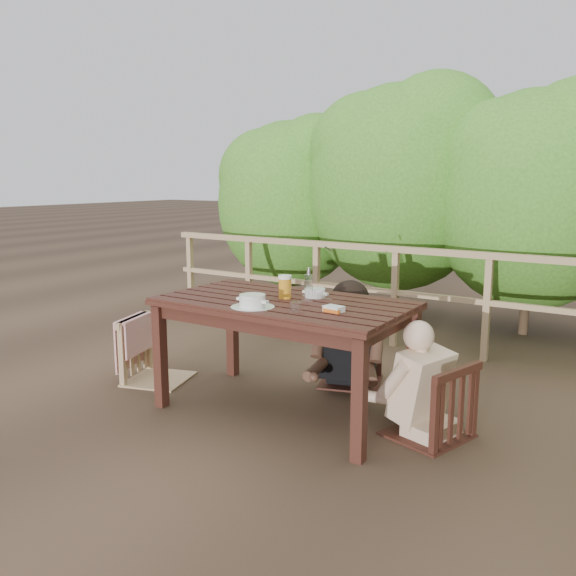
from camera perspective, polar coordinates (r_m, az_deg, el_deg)
The scene contains 15 objects.
ground at distance 4.42m, azimuth -0.36°, elevation -11.65°, with size 60.00×60.00×0.00m, color brown.
table at distance 4.28m, azimuth -0.37°, elevation -6.65°, with size 1.74×0.98×0.81m, color #341811.
chair_left at distance 5.00m, azimuth -12.51°, elevation -3.22°, with size 0.50×0.50×1.00m, color tan.
chair_far at distance 4.85m, azimuth 6.14°, elevation -3.61°, with size 0.48×0.48×0.97m, color #341811.
chair_right at distance 3.95m, azimuth 13.50°, elevation -7.19°, with size 0.48×0.48×0.97m, color #341811.
woman at distance 4.83m, azimuth 6.29°, elevation -1.44°, with size 0.54×0.67×1.34m, color black, non-canonical shape.
diner_right at distance 3.91m, azimuth 14.00°, elevation -5.35°, with size 0.50×0.62×1.24m, color beige, non-canonical shape.
railing at distance 5.98m, azimuth 10.21°, elevation -0.83°, with size 5.60×0.10×1.01m, color tan.
hedge_row at distance 6.87m, azimuth 17.73°, elevation 12.00°, with size 6.60×1.60×3.80m, color #3D7422, non-canonical shape.
soup_near at distance 3.96m, azimuth -3.44°, elevation -1.33°, with size 0.29×0.29×0.10m, color silver.
soup_far at distance 4.26m, azimuth 2.64°, elevation -0.58°, with size 0.24×0.24×0.08m, color white.
beer_glass at distance 4.22m, azimuth -0.30°, elevation 0.00°, with size 0.09×0.09×0.18m, color orange.
bottle at distance 4.14m, azimuth 2.02°, elevation 0.27°, with size 0.06×0.06×0.25m, color silver.
tumbler at distance 3.81m, azimuth 0.71°, elevation -1.93°, with size 0.07×0.07×0.08m, color white.
butter_tub at distance 3.82m, azimuth 4.42°, elevation -2.13°, with size 0.13×0.09×0.05m, color white.
Camera 1 is at (2.25, -3.42, 1.67)m, focal length 36.99 mm.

